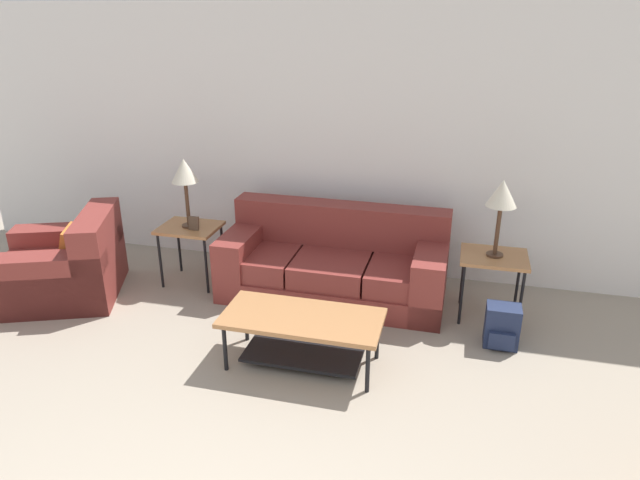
# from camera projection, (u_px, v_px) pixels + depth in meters

# --- Properties ---
(wall_back) EXTENTS (8.69, 0.06, 2.60)m
(wall_back) POSITION_uv_depth(u_px,v_px,m) (355.00, 145.00, 5.54)
(wall_back) COLOR white
(wall_back) RESTS_ON ground_plane
(couch) EXTENTS (2.07, 0.88, 0.82)m
(couch) POSITION_uv_depth(u_px,v_px,m) (334.00, 265.00, 5.34)
(couch) COLOR maroon
(couch) RESTS_ON ground_plane
(armchair) EXTENTS (1.30, 1.28, 0.80)m
(armchair) POSITION_uv_depth(u_px,v_px,m) (65.00, 267.00, 5.33)
(armchair) COLOR maroon
(armchair) RESTS_ON ground_plane
(coffee_table) EXTENTS (1.19, 0.55, 0.42)m
(coffee_table) POSITION_uv_depth(u_px,v_px,m) (302.00, 329.00, 4.26)
(coffee_table) COLOR #A87042
(coffee_table) RESTS_ON ground_plane
(side_table_left) EXTENTS (0.56, 0.46, 0.59)m
(side_table_left) POSITION_uv_depth(u_px,v_px,m) (190.00, 232.00, 5.50)
(side_table_left) COLOR #A87042
(side_table_left) RESTS_ON ground_plane
(side_table_right) EXTENTS (0.56, 0.46, 0.59)m
(side_table_right) POSITION_uv_depth(u_px,v_px,m) (494.00, 262.00, 4.85)
(side_table_right) COLOR #A87042
(side_table_right) RESTS_ON ground_plane
(table_lamp_left) EXTENTS (0.25, 0.25, 0.66)m
(table_lamp_left) POSITION_uv_depth(u_px,v_px,m) (184.00, 173.00, 5.27)
(table_lamp_left) COLOR #472D1E
(table_lamp_left) RESTS_ON side_table_left
(table_lamp_right) EXTENTS (0.25, 0.25, 0.66)m
(table_lamp_right) POSITION_uv_depth(u_px,v_px,m) (502.00, 196.00, 4.63)
(table_lamp_right) COLOR #472D1E
(table_lamp_right) RESTS_ON side_table_right
(backpack) EXTENTS (0.27, 0.27, 0.35)m
(backpack) POSITION_uv_depth(u_px,v_px,m) (502.00, 327.00, 4.56)
(backpack) COLOR #1E2847
(backpack) RESTS_ON ground_plane
(picture_frame) EXTENTS (0.10, 0.04, 0.13)m
(picture_frame) POSITION_uv_depth(u_px,v_px,m) (194.00, 223.00, 5.37)
(picture_frame) COLOR #4C3828
(picture_frame) RESTS_ON side_table_left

